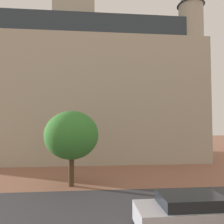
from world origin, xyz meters
name	(u,v)px	position (x,y,z in m)	size (l,w,h in m)	color
ground_plane	(106,196)	(0.00, 10.00, 0.00)	(120.00, 120.00, 0.00)	#93604C
street_asphalt_strip	(110,216)	(0.00, 7.25, 0.00)	(120.00, 8.03, 0.00)	#38383D
landmark_building	(87,89)	(-1.48, 25.49, 8.93)	(27.31, 12.74, 29.62)	#B2A893
car_silver	(191,213)	(3.20, 5.49, 0.72)	(4.57, 2.11, 1.47)	#B2B2BC
tree_curb_far	(72,135)	(-2.34, 12.40, 3.57)	(3.83, 3.83, 5.31)	#4C3823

